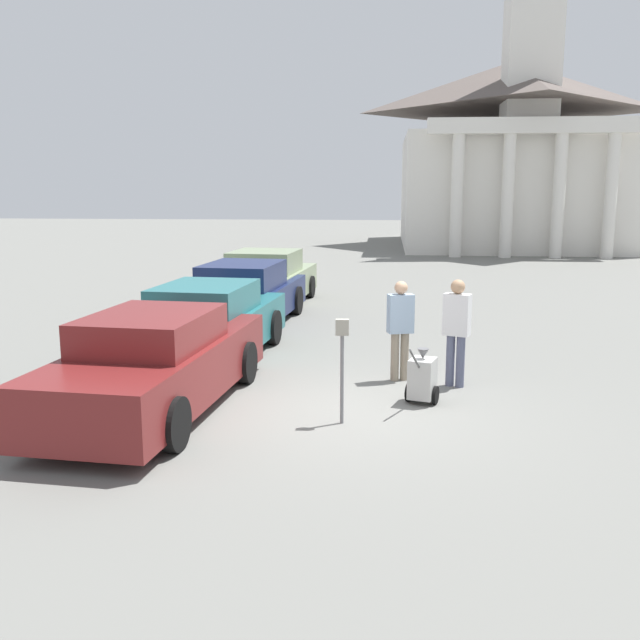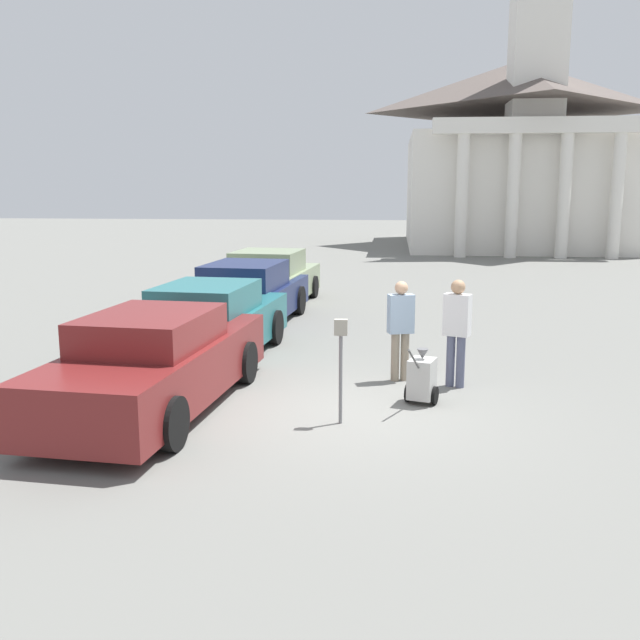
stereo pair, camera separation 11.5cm
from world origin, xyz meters
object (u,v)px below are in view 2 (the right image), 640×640
(parked_car_sage, at_px, (269,280))
(church, at_px, (517,146))
(equipment_cart, at_px, (422,378))
(person_supervisor, at_px, (457,326))
(parking_meter, at_px, (341,352))
(parked_car_maroon, at_px, (157,363))
(parked_car_navy, at_px, (247,296))
(person_worker, at_px, (401,325))
(parked_car_teal, at_px, (210,324))

(parked_car_sage, distance_m, church, 23.49)
(equipment_cart, bearing_deg, person_supervisor, 76.27)
(parking_meter, relative_size, church, 0.07)
(parked_car_maroon, xyz_separation_m, church, (9.86, 30.30, 4.68))
(parked_car_navy, bearing_deg, person_worker, -46.80)
(equipment_cart, bearing_deg, parked_car_navy, 141.06)
(parking_meter, relative_size, person_worker, 0.87)
(parking_meter, distance_m, equipment_cart, 1.69)
(person_supervisor, bearing_deg, parking_meter, 72.58)
(parked_car_maroon, height_order, parking_meter, parked_car_maroon)
(person_supervisor, relative_size, equipment_cart, 1.77)
(church, bearing_deg, parked_car_maroon, -108.03)
(parked_car_maroon, bearing_deg, parked_car_sage, 95.06)
(parked_car_maroon, relative_size, church, 0.24)
(parked_car_maroon, bearing_deg, person_supervisor, 25.46)
(parked_car_maroon, bearing_deg, equipment_cart, 15.20)
(person_worker, xyz_separation_m, equipment_cart, (0.32, -1.26, -0.58))
(parked_car_maroon, relative_size, person_worker, 3.10)
(parked_car_maroon, height_order, equipment_cart, parked_car_maroon)
(parked_car_teal, relative_size, parked_car_navy, 0.95)
(person_worker, height_order, person_supervisor, person_supervisor)
(parked_car_maroon, distance_m, parking_meter, 2.77)
(equipment_cart, bearing_deg, parked_car_teal, 166.25)
(parked_car_sage, xyz_separation_m, person_supervisor, (4.45, -7.85, 0.33))
(person_supervisor, bearing_deg, parked_car_teal, 6.03)
(parked_car_maroon, distance_m, person_worker, 4.07)
(person_worker, height_order, church, church)
(parked_car_teal, height_order, person_supervisor, person_supervisor)
(person_supervisor, relative_size, church, 0.08)
(person_worker, bearing_deg, parking_meter, 53.58)
(parked_car_teal, distance_m, equipment_cart, 4.53)
(parked_car_sage, bearing_deg, person_supervisor, -55.38)
(equipment_cart, bearing_deg, person_worker, 121.52)
(parked_car_maroon, bearing_deg, parking_meter, -2.66)
(equipment_cart, height_order, church, church)
(parked_car_sage, xyz_separation_m, church, (9.86, 20.80, 4.69))
(parked_car_teal, relative_size, parked_car_sage, 1.06)
(parked_car_navy, distance_m, person_worker, 5.76)
(parked_car_navy, height_order, person_supervisor, person_supervisor)
(parked_car_navy, distance_m, equipment_cart, 6.97)
(parked_car_teal, height_order, church, church)
(parking_meter, bearing_deg, person_worker, 70.35)
(parked_car_sage, height_order, church, church)
(parked_car_sage, distance_m, equipment_cart, 9.63)
(parked_car_maroon, relative_size, person_supervisor, 2.97)
(parked_car_navy, bearing_deg, parking_meter, -63.26)
(parked_car_teal, distance_m, person_worker, 3.72)
(parked_car_maroon, distance_m, parked_car_teal, 3.02)
(parked_car_teal, relative_size, church, 0.23)
(parked_car_sage, height_order, person_supervisor, person_supervisor)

